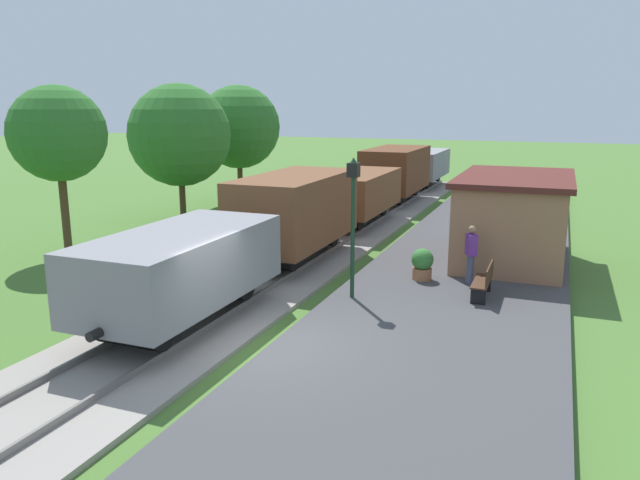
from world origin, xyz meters
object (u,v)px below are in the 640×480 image
(bench_near_hut, at_px, (484,281))
(potted_planter, at_px, (422,264))
(station_hut, at_px, (513,217))
(lamp_post_near, at_px, (353,202))
(freight_train, at_px, (357,192))
(person_waiting, at_px, (471,253))
(bench_down_platform, at_px, (511,221))
(tree_trackside_mid, at_px, (58,134))
(tree_field_left, at_px, (239,127))
(tree_trackside_far, at_px, (179,135))

(bench_near_hut, height_order, potted_planter, potted_planter)
(station_hut, distance_m, potted_planter, 4.17)
(station_hut, xyz_separation_m, lamp_post_near, (-3.59, -5.75, 1.15))
(freight_train, bearing_deg, bench_near_hut, -54.03)
(freight_train, xyz_separation_m, station_hut, (6.80, -4.40, 0.13))
(freight_train, bearing_deg, person_waiting, -52.79)
(person_waiting, bearing_deg, lamp_post_near, 13.12)
(station_hut, distance_m, bench_near_hut, 4.61)
(bench_down_platform, xyz_separation_m, lamp_post_near, (-3.25, -10.05, 2.08))
(bench_near_hut, relative_size, tree_trackside_mid, 0.25)
(freight_train, xyz_separation_m, bench_near_hut, (6.46, -8.90, -0.80))
(bench_down_platform, bearing_deg, freight_train, 179.04)
(station_hut, bearing_deg, tree_field_left, 150.81)
(bench_down_platform, relative_size, potted_planter, 1.64)
(tree_trackside_far, height_order, tree_field_left, tree_field_left)
(lamp_post_near, bearing_deg, tree_trackside_mid, 171.78)
(freight_train, bearing_deg, tree_trackside_mid, -133.02)
(freight_train, height_order, tree_trackside_mid, tree_trackside_mid)
(freight_train, relative_size, person_waiting, 19.06)
(lamp_post_near, relative_size, tree_trackside_far, 0.60)
(freight_train, xyz_separation_m, tree_field_left, (-7.78, 3.75, 2.53))
(freight_train, distance_m, tree_trackside_mid, 12.00)
(lamp_post_near, distance_m, tree_trackside_far, 14.07)
(bench_down_platform, height_order, lamp_post_near, lamp_post_near)
(tree_trackside_far, bearing_deg, person_waiting, -24.49)
(freight_train, distance_m, lamp_post_near, 10.73)
(freight_train, bearing_deg, potted_planter, -59.62)
(freight_train, distance_m, station_hut, 8.10)
(bench_down_platform, bearing_deg, station_hut, -85.51)
(freight_train, relative_size, tree_trackside_mid, 5.51)
(station_hut, bearing_deg, bench_down_platform, 94.49)
(person_waiting, distance_m, tree_trackside_far, 15.41)
(station_hut, relative_size, bench_down_platform, 3.87)
(station_hut, height_order, tree_trackside_far, tree_trackside_far)
(person_waiting, height_order, lamp_post_near, lamp_post_near)
(freight_train, relative_size, bench_near_hut, 21.73)
(station_hut, relative_size, lamp_post_near, 1.57)
(tree_field_left, bearing_deg, bench_near_hut, -41.61)
(freight_train, height_order, bench_down_platform, freight_train)
(station_hut, relative_size, person_waiting, 3.39)
(bench_near_hut, bearing_deg, station_hut, 85.72)
(bench_down_platform, bearing_deg, potted_planter, -103.80)
(freight_train, height_order, potted_planter, freight_train)
(lamp_post_near, bearing_deg, bench_near_hut, 21.02)
(potted_planter, height_order, tree_trackside_far, tree_trackside_far)
(station_hut, bearing_deg, potted_planter, -123.22)
(bench_near_hut, bearing_deg, tree_trackside_far, 152.78)
(freight_train, height_order, station_hut, station_hut)
(station_hut, height_order, bench_down_platform, station_hut)
(station_hut, height_order, person_waiting, station_hut)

